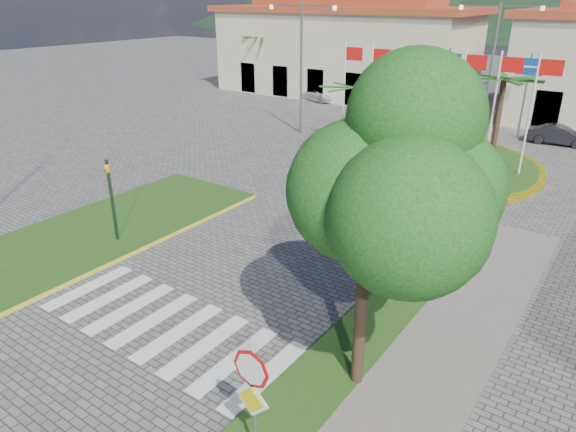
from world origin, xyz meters
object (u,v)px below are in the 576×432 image
Objects in this scene: white_van at (318,94)px; car_dark_b at (559,135)px; roundabout_island at (418,161)px; car_dark_a at (384,112)px; stop_sign at (252,389)px; deciduous_tree at (370,175)px.

white_van is 1.15× the size of car_dark_b.
car_dark_a is at bearing 125.70° from roundabout_island.
car_dark_b reaches higher than car_dark_a.
roundabout_island is 3.13× the size of white_van.
car_dark_a is (-6.27, 8.72, 0.38)m from roundabout_island.
car_dark_b is (0.51, 28.77, -1.21)m from stop_sign.
white_van is at bearing 120.56° from stop_sign.
stop_sign is at bearing -76.27° from roundabout_island.
stop_sign is at bearing -179.85° from car_dark_a.
car_dark_a is (-11.17, 28.76, -1.24)m from stop_sign.
roundabout_island reaches higher than car_dark_a.
car_dark_a is (-11.77, 25.72, -4.62)m from deciduous_tree.
roundabout_island is at bearing -119.44° from white_van.
stop_sign is at bearing -101.18° from deciduous_tree.
roundabout_island is at bearing 107.91° from deciduous_tree.
deciduous_tree is (0.60, 3.04, 3.38)m from stop_sign.
deciduous_tree reaches higher than stop_sign.
roundabout_island is 3.91× the size of car_dark_a.
car_dark_b is at bearing 90.20° from deciduous_tree.
roundabout_island is 10.75m from car_dark_a.
deciduous_tree is 1.68× the size of white_van.
stop_sign is 30.88m from car_dark_a.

